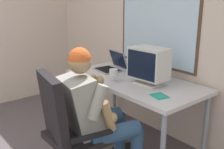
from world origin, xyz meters
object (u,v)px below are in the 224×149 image
object	(u,v)px
wine_glass	(114,73)
person_seated	(96,111)
desk	(133,85)
cd_case	(159,96)
desk_speaker	(140,68)
laptop	(112,65)
office_chair	(67,125)
crt_monitor	(149,64)

from	to	relation	value
wine_glass	person_seated	bearing A→B (deg)	-55.92
desk	cd_case	size ratio (longest dim) A/B	9.32
cd_case	desk	bearing A→B (deg)	161.24
desk_speaker	laptop	bearing A→B (deg)	-162.63
wine_glass	office_chair	bearing A→B (deg)	-70.37
desk_speaker	person_seated	bearing A→B (deg)	-69.56
desk_speaker	office_chair	bearing A→B (deg)	-76.48
person_seated	office_chair	bearing A→B (deg)	-99.29
wine_glass	desk_speaker	world-z (taller)	desk_speaker
wine_glass	cd_case	xyz separation A→B (m)	(0.60, 0.04, -0.09)
office_chair	person_seated	bearing A→B (deg)	80.71
laptop	wine_glass	distance (m)	0.46
desk	wine_glass	size ratio (longest dim) A/B	11.60
office_chair	laptop	world-z (taller)	office_chair
office_chair	laptop	size ratio (longest dim) A/B	2.93
desk_speaker	cd_case	distance (m)	0.71
wine_glass	laptop	bearing A→B (deg)	142.07
person_seated	cd_case	world-z (taller)	person_seated
laptop	desk_speaker	world-z (taller)	laptop
office_chair	crt_monitor	world-z (taller)	crt_monitor
person_seated	laptop	distance (m)	1.00
crt_monitor	laptop	xyz separation A→B (m)	(-0.65, 0.06, -0.15)
cd_case	desk_speaker	bearing A→B (deg)	149.81
office_chair	desk_speaker	xyz separation A→B (m)	(-0.27, 1.12, 0.25)
office_chair	person_seated	distance (m)	0.29
person_seated	wine_glass	distance (m)	0.58
crt_monitor	cd_case	bearing A→B (deg)	-30.16
laptop	wine_glass	size ratio (longest dim) A/B	2.61
desk_speaker	cd_case	size ratio (longest dim) A/B	0.91
person_seated	crt_monitor	xyz separation A→B (m)	(-0.02, 0.67, 0.32)
crt_monitor	wine_glass	world-z (taller)	crt_monitor
desk_speaker	cd_case	world-z (taller)	desk_speaker
desk	cd_case	bearing A→B (deg)	-18.76
desk	laptop	size ratio (longest dim) A/B	4.45
laptop	wine_glass	xyz separation A→B (m)	(0.36, -0.28, 0.03)
office_chair	desk_speaker	distance (m)	1.18
desk	crt_monitor	world-z (taller)	crt_monitor
desk	crt_monitor	size ratio (longest dim) A/B	3.91
office_chair	wine_glass	distance (m)	0.81
wine_glass	cd_case	bearing A→B (deg)	3.83
wine_glass	cd_case	distance (m)	0.61
office_chair	crt_monitor	bearing A→B (deg)	88.38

